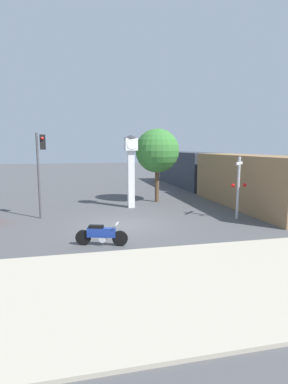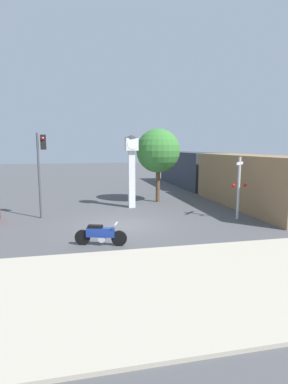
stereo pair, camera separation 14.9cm
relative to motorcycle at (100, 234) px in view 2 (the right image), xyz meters
name	(u,v)px [view 2 (the right image)]	position (x,y,z in m)	size (l,w,h in m)	color
ground_plane	(122,225)	(1.26, 2.89, -0.45)	(120.00, 120.00, 0.00)	#4C4C4F
sidewalk_strip	(155,286)	(1.26, -4.00, -0.40)	(36.00, 6.00, 0.10)	#B2A893
motorcycle	(100,234)	(0.00, 0.00, 0.00)	(2.06, 0.77, 0.93)	black
clock_tower	(132,160)	(2.53, 7.30, 2.61)	(0.93, 0.93, 4.67)	white
freight_train	(213,174)	(10.16, 11.57, 1.25)	(2.80, 22.51, 3.40)	olive
traffic_light	(41,160)	(-2.78, 5.42, 2.74)	(0.50, 0.35, 4.67)	#47474C
railroad_crossing_signal	(239,185)	(7.65, 2.91, 1.42)	(0.90, 0.82, 3.40)	#B7B7BC
street_tree	(158,151)	(4.71, 8.93, 3.19)	(3.09, 3.09, 5.20)	brown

